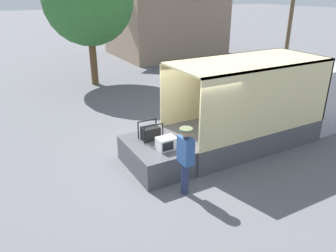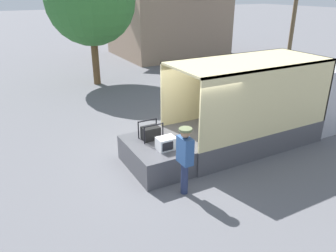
{
  "view_description": "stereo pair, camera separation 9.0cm",
  "coord_description": "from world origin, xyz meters",
  "px_view_note": "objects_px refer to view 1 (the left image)",
  "views": [
    {
      "loc": [
        -4.39,
        -7.31,
        4.71
      ],
      "look_at": [
        -0.43,
        -0.2,
        1.28
      ],
      "focal_mm": 35.0,
      "sensor_mm": 36.0,
      "label": 1
    },
    {
      "loc": [
        -4.31,
        -7.36,
        4.71
      ],
      "look_at": [
        -0.43,
        -0.2,
        1.28
      ],
      "focal_mm": 35.0,
      "sensor_mm": 36.0,
      "label": 2
    }
  ],
  "objects_px": {
    "street_tree": "(88,0)",
    "worker_person": "(186,154)",
    "portable_generator": "(151,133)",
    "microwave": "(166,143)",
    "box_truck": "(280,109)"
  },
  "relations": [
    {
      "from": "street_tree",
      "to": "worker_person",
      "type": "bearing_deg",
      "value": -96.03
    },
    {
      "from": "portable_generator",
      "to": "worker_person",
      "type": "distance_m",
      "value": 1.84
    },
    {
      "from": "portable_generator",
      "to": "street_tree",
      "type": "distance_m",
      "value": 9.72
    },
    {
      "from": "portable_generator",
      "to": "worker_person",
      "type": "bearing_deg",
      "value": -89.72
    },
    {
      "from": "microwave",
      "to": "street_tree",
      "type": "relative_size",
      "value": 0.08
    },
    {
      "from": "portable_generator",
      "to": "microwave",
      "type": "bearing_deg",
      "value": -84.83
    },
    {
      "from": "box_truck",
      "to": "worker_person",
      "type": "xyz_separation_m",
      "value": [
        -4.72,
        -1.49,
        0.17
      ]
    },
    {
      "from": "box_truck",
      "to": "microwave",
      "type": "distance_m",
      "value": 4.68
    },
    {
      "from": "worker_person",
      "to": "street_tree",
      "type": "relative_size",
      "value": 0.27
    },
    {
      "from": "box_truck",
      "to": "street_tree",
      "type": "bearing_deg",
      "value": 110.77
    },
    {
      "from": "portable_generator",
      "to": "street_tree",
      "type": "height_order",
      "value": "street_tree"
    },
    {
      "from": "portable_generator",
      "to": "worker_person",
      "type": "xyz_separation_m",
      "value": [
        0.01,
        -1.83,
        0.15
      ]
    },
    {
      "from": "portable_generator",
      "to": "street_tree",
      "type": "relative_size",
      "value": 0.09
    },
    {
      "from": "box_truck",
      "to": "portable_generator",
      "type": "relative_size",
      "value": 11.17
    },
    {
      "from": "portable_generator",
      "to": "street_tree",
      "type": "bearing_deg",
      "value": 82.7
    }
  ]
}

